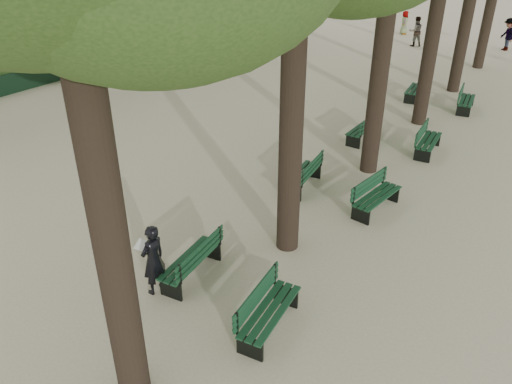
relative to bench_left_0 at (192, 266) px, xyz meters
The scene contains 16 objects.
ground 0.94m from the bench_left_0, 114.06° to the right, with size 120.00×120.00×0.00m, color beige.
bench_left_0 is the anchor object (origin of this frame).
bench_left_1 4.99m from the bench_left_0, 90.00° to the left, with size 0.79×1.86×0.92m.
bench_left_2 9.33m from the bench_left_0, 90.00° to the left, with size 0.59×1.81×0.92m.
bench_left_3 15.00m from the bench_left_0, 90.00° to the left, with size 0.78×1.86×0.92m.
bench_right_0 2.31m from the bench_left_0, 10.49° to the right, with size 0.77×1.85×0.92m.
bench_right_1 5.43m from the bench_left_0, 65.30° to the left, with size 0.81×1.86×0.92m.
bench_right_2 9.77m from the bench_left_0, 76.58° to the left, with size 0.72×1.84×0.92m.
bench_right_3 14.82m from the bench_left_0, 81.20° to the left, with size 0.80×1.86×0.92m.
man_with_map 0.99m from the bench_left_0, 112.62° to the right, with size 0.62×0.66×1.60m.
pedestrian_a 25.66m from the bench_left_0, 97.60° to the left, with size 0.86×0.35×1.77m, color #262628.
pedestrian_b 27.38m from the bench_left_0, 86.77° to the left, with size 1.20×0.37×1.86m, color #262628.
pedestrian_e 25.37m from the bench_left_0, 117.12° to the left, with size 1.78×0.38×1.92m, color #262628.
pedestrian_d 29.16m from the bench_left_0, 100.29° to the left, with size 0.75×0.31×1.53m, color #262628.
fence 18.43m from the bench_left_0, 146.48° to the left, with size 0.08×42.00×0.90m, color black.
hedge 19.02m from the bench_left_0, 147.64° to the left, with size 1.20×42.00×1.20m, color #213F16.
Camera 1 is at (6.38, -5.68, 6.88)m, focal length 35.00 mm.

